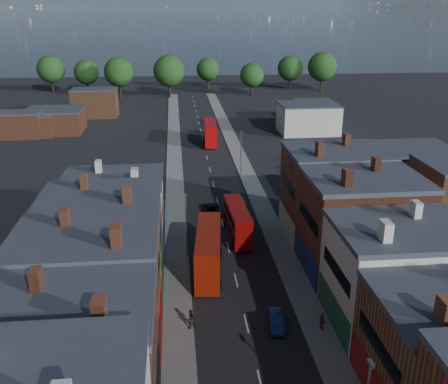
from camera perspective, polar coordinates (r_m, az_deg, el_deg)
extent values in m
cube|color=gray|center=(78.81, -5.61, -0.66)|extent=(3.00, 200.00, 0.12)
cube|color=gray|center=(79.80, 3.76, -0.33)|extent=(3.00, 200.00, 0.12)
cube|color=slate|center=(33.05, 16.44, -18.28)|extent=(0.25, 0.70, 0.25)
cylinder|color=slate|center=(58.83, -4.33, -3.99)|extent=(0.16, 0.16, 8.00)
cube|color=slate|center=(57.30, -4.44, -0.34)|extent=(0.25, 0.70, 0.25)
cylinder|color=slate|center=(87.77, 1.94, 4.34)|extent=(0.16, 0.16, 8.00)
cube|color=slate|center=(86.75, 1.97, 6.88)|extent=(0.25, 0.70, 0.25)
cube|color=#A01C09|center=(56.02, -1.78, -6.75)|extent=(3.74, 11.73, 4.61)
cube|color=black|center=(56.43, -1.77, -7.56)|extent=(3.71, 10.82, 0.94)
cube|color=black|center=(55.53, -1.79, -5.74)|extent=(3.71, 10.82, 0.94)
cylinder|color=black|center=(53.89, -3.28, -10.57)|extent=(0.42, 1.07, 1.05)
cylinder|color=black|center=(53.81, -0.45, -10.59)|extent=(0.42, 1.07, 1.05)
cylinder|color=black|center=(60.33, -2.91, -6.97)|extent=(0.42, 1.07, 1.05)
cylinder|color=black|center=(60.26, -0.40, -6.98)|extent=(0.42, 1.07, 1.05)
cube|color=#A50B09|center=(64.52, 1.55, -3.35)|extent=(2.65, 9.85, 3.91)
cube|color=black|center=(64.82, 1.55, -3.96)|extent=(2.67, 9.08, 0.80)
cube|color=black|center=(64.15, 1.56, -2.59)|extent=(2.67, 9.08, 0.80)
cylinder|color=black|center=(62.33, 1.01, -6.08)|extent=(0.31, 0.90, 0.89)
cylinder|color=black|center=(62.69, 3.02, -5.95)|extent=(0.31, 0.90, 0.89)
cylinder|color=black|center=(67.92, 0.17, -3.76)|extent=(0.31, 0.90, 0.89)
cylinder|color=black|center=(68.25, 2.02, -3.65)|extent=(0.31, 0.90, 0.89)
cube|color=#B10709|center=(109.64, -1.56, 6.82)|extent=(3.02, 11.12, 4.41)
cube|color=black|center=(109.84, -1.56, 6.39)|extent=(3.04, 10.24, 0.90)
cube|color=black|center=(109.40, -1.57, 7.36)|extent=(3.04, 10.24, 0.90)
cylinder|color=black|center=(106.71, -2.18, 5.30)|extent=(0.35, 1.01, 1.00)
cylinder|color=black|center=(106.77, -0.83, 5.32)|extent=(0.35, 1.01, 1.00)
cylinder|color=black|center=(113.53, -2.23, 6.22)|extent=(0.35, 1.01, 1.00)
cylinder|color=black|center=(113.59, -0.96, 6.24)|extent=(0.35, 1.01, 1.00)
imported|color=navy|center=(48.46, 6.03, -14.42)|extent=(1.79, 4.03, 1.29)
imported|color=black|center=(71.88, -1.35, -2.15)|extent=(2.63, 5.11, 1.38)
imported|color=silver|center=(76.58, 1.64, -0.80)|extent=(2.07, 4.09, 1.14)
imported|color=#3C2318|center=(47.77, -3.87, -14.27)|extent=(1.03, 0.71, 1.93)
imported|color=#535147|center=(48.40, 11.14, -14.27)|extent=(0.63, 1.09, 1.75)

